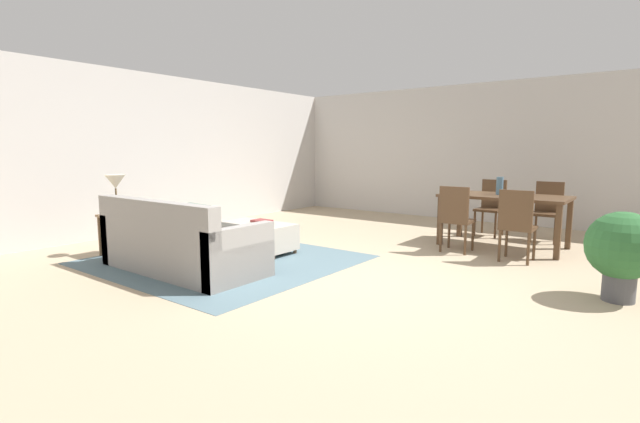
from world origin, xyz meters
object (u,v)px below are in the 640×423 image
at_px(ottoman_table, 258,235).
at_px(vase_centerpiece, 500,186).
at_px(dining_chair_near_left, 456,215).
at_px(dining_chair_near_right, 517,222).
at_px(dining_table, 504,201).
at_px(side_table, 118,223).
at_px(dining_chair_far_left, 491,204).
at_px(book_on_ottoman, 262,221).
at_px(potted_plant, 622,249).
at_px(table_lamp, 115,183).
at_px(dining_chair_far_right, 548,208).
at_px(couch, 180,246).

distance_m(ottoman_table, vase_centerpiece, 3.57).
height_order(dining_chair_near_left, dining_chair_near_right, same).
bearing_deg(dining_table, side_table, -136.83).
bearing_deg(side_table, dining_chair_far_left, 52.39).
distance_m(dining_chair_near_left, book_on_ottoman, 2.68).
distance_m(ottoman_table, dining_chair_near_left, 2.74).
bearing_deg(potted_plant, ottoman_table, -172.56).
distance_m(table_lamp, potted_plant, 5.84).
relative_size(side_table, dining_chair_near_right, 0.61).
bearing_deg(potted_plant, table_lamp, -161.51).
height_order(ottoman_table, potted_plant, potted_plant).
relative_size(ottoman_table, dining_chair_far_right, 1.16).
distance_m(dining_table, book_on_ottoman, 3.50).
bearing_deg(side_table, dining_chair_far_right, 46.36).
height_order(side_table, dining_table, dining_table).
relative_size(ottoman_table, side_table, 1.91).
xyz_separation_m(ottoman_table, dining_table, (2.61, 2.40, 0.44)).
distance_m(dining_table, dining_chair_near_left, 0.91).
bearing_deg(potted_plant, dining_chair_near_left, 151.90).
xyz_separation_m(dining_chair_far_right, potted_plant, (1.16, -2.72, -0.02)).
xyz_separation_m(couch, dining_chair_near_left, (2.19, 2.89, 0.23)).
height_order(couch, ottoman_table, couch).
relative_size(dining_chair_far_right, book_on_ottoman, 3.54).
bearing_deg(dining_chair_near_left, dining_table, 62.26).
distance_m(dining_chair_near_left, dining_chair_far_right, 1.85).
distance_m(ottoman_table, side_table, 1.87).
distance_m(table_lamp, dining_table, 5.41).
bearing_deg(table_lamp, side_table, 14.04).
bearing_deg(book_on_ottoman, couch, -90.20).
distance_m(table_lamp, vase_centerpiece, 5.37).
bearing_deg(dining_chair_near_right, couch, -136.94).
relative_size(couch, vase_centerpiece, 7.99).
bearing_deg(couch, ottoman_table, 90.07).
relative_size(side_table, dining_chair_far_right, 0.61).
xyz_separation_m(dining_chair_near_right, dining_chair_far_left, (-0.83, 1.72, 0.00)).
relative_size(dining_chair_far_left, vase_centerpiece, 3.57).
bearing_deg(couch, potted_plant, 23.61).
xyz_separation_m(dining_chair_far_right, book_on_ottoman, (-3.02, -3.20, -0.10)).
relative_size(side_table, dining_chair_near_left, 0.61).
bearing_deg(dining_chair_far_right, dining_chair_near_left, -116.54).
bearing_deg(table_lamp, dining_table, 43.17).
distance_m(dining_chair_far_right, vase_centerpiece, 1.04).
xyz_separation_m(ottoman_table, table_lamp, (-1.33, -1.30, 0.74)).
height_order(vase_centerpiece, book_on_ottoman, vase_centerpiece).
bearing_deg(side_table, table_lamp, -165.96).
xyz_separation_m(couch, dining_chair_near_right, (3.01, 2.81, 0.23)).
distance_m(side_table, table_lamp, 0.53).
bearing_deg(table_lamp, dining_chair_near_left, 39.51).
distance_m(couch, book_on_ottoman, 1.36).
relative_size(couch, dining_chair_near_left, 2.24).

